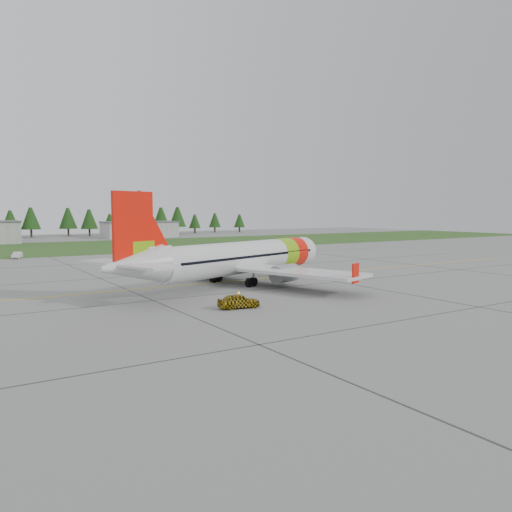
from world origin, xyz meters
TOP-DOWN VIEW (x-y plane):
  - ground at (0.00, 0.00)m, footprint 320.00×320.00m
  - aircraft at (-1.42, 5.79)m, footprint 35.40×33.56m
  - follow_me_car at (-9.61, -8.10)m, footprint 1.61×1.82m
  - service_van at (-20.69, 57.41)m, footprint 1.69×1.65m
  - grass_strip at (0.00, 82.00)m, footprint 320.00×50.00m
  - taxi_guideline at (0.00, 8.00)m, footprint 120.00×0.25m
  - hangar_east at (25.00, 118.00)m, footprint 24.00×12.00m
  - treeline at (0.00, 138.00)m, footprint 160.00×8.00m

SIDE VIEW (x-z plane):
  - ground at x=0.00m, z-range 0.00..0.00m
  - taxi_guideline at x=0.00m, z-range 0.00..0.02m
  - grass_strip at x=0.00m, z-range 0.00..0.03m
  - service_van at x=-20.69m, z-range 0.00..3.87m
  - follow_me_car at x=-9.61m, z-range 0.00..4.01m
  - hangar_east at x=25.00m, z-range 0.00..5.20m
  - aircraft at x=-1.42m, z-range -2.35..8.75m
  - treeline at x=0.00m, z-range 0.00..10.00m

